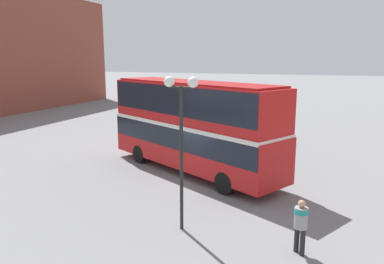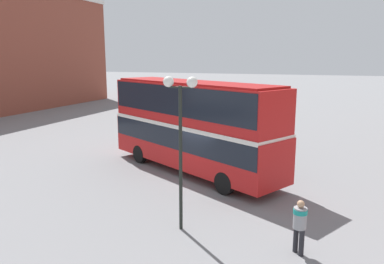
{
  "view_description": "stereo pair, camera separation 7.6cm",
  "coord_description": "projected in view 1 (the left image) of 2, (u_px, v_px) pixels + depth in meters",
  "views": [
    {
      "loc": [
        5.61,
        -16.52,
        5.97
      ],
      "look_at": [
        -1.14,
        1.36,
        2.15
      ],
      "focal_mm": 35.0,
      "sensor_mm": 36.0,
      "label": 1
    },
    {
      "loc": [
        5.68,
        -16.49,
        5.97
      ],
      "look_at": [
        -1.14,
        1.36,
        2.15
      ],
      "focal_mm": 35.0,
      "sensor_mm": 36.0,
      "label": 2
    }
  ],
  "objects": [
    {
      "name": "ground_plane",
      "position": [
        204.0,
        182.0,
        18.27
      ],
      "size": [
        240.0,
        240.0,
        0.0
      ],
      "primitive_type": "plane",
      "color": "slate"
    },
    {
      "name": "pedestrian_foreground",
      "position": [
        301.0,
        221.0,
        11.39
      ],
      "size": [
        0.6,
        0.6,
        1.74
      ],
      "rotation": [
        0.0,
        0.0,
        3.94
      ],
      "color": "#232328",
      "rests_on": "ground_plane"
    },
    {
      "name": "parked_car_kerb_near",
      "position": [
        199.0,
        117.0,
        32.97
      ],
      "size": [
        4.65,
        2.04,
        1.61
      ],
      "rotation": [
        0.0,
        0.0,
        3.11
      ],
      "color": "black",
      "rests_on": "ground_plane"
    },
    {
      "name": "double_decker_bus",
      "position": [
        192.0,
        121.0,
        19.38
      ],
      "size": [
        10.8,
        7.36,
        4.77
      ],
      "rotation": [
        0.0,
        0.0,
        -0.49
      ],
      "color": "red",
      "rests_on": "ground_plane"
    },
    {
      "name": "street_lamp_twin_globe",
      "position": [
        181.0,
        115.0,
        12.46
      ],
      "size": [
        1.21,
        0.37,
        5.36
      ],
      "color": "black",
      "rests_on": "ground_plane"
    }
  ]
}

